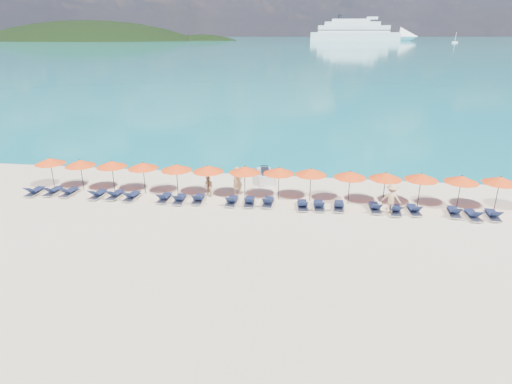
# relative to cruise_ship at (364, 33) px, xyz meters

# --- Properties ---
(ground) EXTENTS (1400.00, 1400.00, 0.00)m
(ground) POSITION_rel_cruise_ship_xyz_m (-59.40, -576.22, -9.75)
(ground) COLOR beige
(sea) EXTENTS (1600.00, 1300.00, 0.01)m
(sea) POSITION_rel_cruise_ship_xyz_m (-59.40, 83.78, -9.74)
(sea) COLOR #1FA9B2
(sea) RESTS_ON ground
(headland_main) EXTENTS (374.00, 242.00, 126.50)m
(headland_main) POSITION_rel_cruise_ship_xyz_m (-359.40, -36.22, -47.75)
(headland_main) COLOR black
(headland_main) RESTS_ON ground
(headland_small) EXTENTS (162.00, 126.00, 85.50)m
(headland_small) POSITION_rel_cruise_ship_xyz_m (-209.40, -16.22, -44.75)
(headland_small) COLOR black
(headland_small) RESTS_ON ground
(cruise_ship) EXTENTS (134.88, 23.86, 37.45)m
(cruise_ship) POSITION_rel_cruise_ship_xyz_m (0.00, 0.00, 0.00)
(cruise_ship) COLOR white
(cruise_ship) RESTS_ON ground
(sailboat_near) EXTENTS (5.55, 1.85, 10.18)m
(sailboat_near) POSITION_rel_cruise_ship_xyz_m (82.08, -107.19, -8.70)
(sailboat_near) COLOR white
(sailboat_near) RESTS_ON ground
(jetski) EXTENTS (1.52, 2.86, 0.97)m
(jetski) POSITION_rel_cruise_ship_xyz_m (-59.54, -567.56, -9.35)
(jetski) COLOR silver
(jetski) RESTS_ON ground
(beachgoer_a) EXTENTS (0.85, 0.78, 1.96)m
(beachgoer_a) POSITION_rel_cruise_ship_xyz_m (-61.01, -570.71, -8.76)
(beachgoer_a) COLOR tan
(beachgoer_a) RESTS_ON ground
(beachgoer_b) EXTENTS (0.80, 0.65, 1.43)m
(beachgoer_b) POSITION_rel_cruise_ship_xyz_m (-62.88, -571.40, -9.03)
(beachgoer_b) COLOR tan
(beachgoer_b) RESTS_ON ground
(beachgoer_c) EXTENTS (1.33, 0.88, 1.90)m
(beachgoer_c) POSITION_rel_cruise_ship_xyz_m (-51.17, -572.55, -8.80)
(beachgoer_c) COLOR tan
(beachgoer_c) RESTS_ON ground
(umbrella_0) EXTENTS (2.10, 2.10, 2.28)m
(umbrella_0) POSITION_rel_cruise_ship_xyz_m (-74.22, -571.26, -7.73)
(umbrella_0) COLOR black
(umbrella_0) RESTS_ON ground
(umbrella_1) EXTENTS (2.10, 2.10, 2.28)m
(umbrella_1) POSITION_rel_cruise_ship_xyz_m (-71.89, -571.42, -7.73)
(umbrella_1) COLOR black
(umbrella_1) RESTS_ON ground
(umbrella_2) EXTENTS (2.10, 2.10, 2.28)m
(umbrella_2) POSITION_rel_cruise_ship_xyz_m (-69.63, -571.35, -7.73)
(umbrella_2) COLOR black
(umbrella_2) RESTS_ON ground
(umbrella_3) EXTENTS (2.10, 2.10, 2.28)m
(umbrella_3) POSITION_rel_cruise_ship_xyz_m (-67.37, -571.39, -7.73)
(umbrella_3) COLOR black
(umbrella_3) RESTS_ON ground
(umbrella_4) EXTENTS (2.10, 2.10, 2.28)m
(umbrella_4) POSITION_rel_cruise_ship_xyz_m (-65.01, -571.47, -7.73)
(umbrella_4) COLOR black
(umbrella_4) RESTS_ON ground
(umbrella_5) EXTENTS (2.10, 2.10, 2.28)m
(umbrella_5) POSITION_rel_cruise_ship_xyz_m (-62.85, -571.46, -7.73)
(umbrella_5) COLOR black
(umbrella_5) RESTS_ON ground
(umbrella_6) EXTENTS (2.10, 2.10, 2.28)m
(umbrella_6) POSITION_rel_cruise_ship_xyz_m (-60.42, -571.32, -7.73)
(umbrella_6) COLOR black
(umbrella_6) RESTS_ON ground
(umbrella_7) EXTENTS (2.10, 2.10, 2.28)m
(umbrella_7) POSITION_rel_cruise_ship_xyz_m (-58.17, -571.24, -7.73)
(umbrella_7) COLOR black
(umbrella_7) RESTS_ON ground
(umbrella_8) EXTENTS (2.10, 2.10, 2.28)m
(umbrella_8) POSITION_rel_cruise_ship_xyz_m (-56.11, -571.19, -7.73)
(umbrella_8) COLOR black
(umbrella_8) RESTS_ON ground
(umbrella_9) EXTENTS (2.10, 2.10, 2.28)m
(umbrella_9) POSITION_rel_cruise_ship_xyz_m (-53.64, -571.41, -7.73)
(umbrella_9) COLOR black
(umbrella_9) RESTS_ON ground
(umbrella_10) EXTENTS (2.10, 2.10, 2.28)m
(umbrella_10) POSITION_rel_cruise_ship_xyz_m (-51.46, -571.39, -7.73)
(umbrella_10) COLOR black
(umbrella_10) RESTS_ON ground
(umbrella_11) EXTENTS (2.10, 2.10, 2.28)m
(umbrella_11) POSITION_rel_cruise_ship_xyz_m (-49.28, -571.25, -7.73)
(umbrella_11) COLOR black
(umbrella_11) RESTS_ON ground
(umbrella_12) EXTENTS (2.10, 2.10, 2.28)m
(umbrella_12) POSITION_rel_cruise_ship_xyz_m (-46.94, -571.39, -7.73)
(umbrella_12) COLOR black
(umbrella_12) RESTS_ON ground
(umbrella_13) EXTENTS (2.10, 2.10, 2.28)m
(umbrella_13) POSITION_rel_cruise_ship_xyz_m (-44.67, -571.24, -7.73)
(umbrella_13) COLOR black
(umbrella_13) RESTS_ON ground
(lounger_0) EXTENTS (0.63, 1.70, 0.66)m
(lounger_0) POSITION_rel_cruise_ship_xyz_m (-74.79, -572.66, -9.51)
(lounger_0) COLOR silver
(lounger_0) RESTS_ON ground
(lounger_1) EXTENTS (0.70, 1.73, 0.66)m
(lounger_1) POSITION_rel_cruise_ship_xyz_m (-73.58, -572.42, -9.51)
(lounger_1) COLOR silver
(lounger_1) RESTS_ON ground
(lounger_2) EXTENTS (0.69, 1.72, 0.66)m
(lounger_2) POSITION_rel_cruise_ship_xyz_m (-72.39, -572.45, -9.51)
(lounger_2) COLOR silver
(lounger_2) RESTS_ON ground
(lounger_3) EXTENTS (0.72, 1.73, 0.66)m
(lounger_3) POSITION_rel_cruise_ship_xyz_m (-70.23, -572.58, -9.51)
(lounger_3) COLOR silver
(lounger_3) RESTS_ON ground
(lounger_4) EXTENTS (0.74, 1.74, 0.66)m
(lounger_4) POSITION_rel_cruise_ship_xyz_m (-69.04, -572.48, -9.51)
(lounger_4) COLOR silver
(lounger_4) RESTS_ON ground
(lounger_5) EXTENTS (0.74, 1.74, 0.66)m
(lounger_5) POSITION_rel_cruise_ship_xyz_m (-67.84, -572.61, -9.51)
(lounger_5) COLOR silver
(lounger_5) RESTS_ON ground
(lounger_6) EXTENTS (0.64, 1.71, 0.66)m
(lounger_6) POSITION_rel_cruise_ship_xyz_m (-65.59, -572.60, -9.51)
(lounger_6) COLOR silver
(lounger_6) RESTS_ON ground
(lounger_7) EXTENTS (0.75, 1.74, 0.66)m
(lounger_7) POSITION_rel_cruise_ship_xyz_m (-64.53, -572.67, -9.51)
(lounger_7) COLOR silver
(lounger_7) RESTS_ON ground
(lounger_8) EXTENTS (0.71, 1.73, 0.66)m
(lounger_8) POSITION_rel_cruise_ship_xyz_m (-63.33, -572.47, -9.51)
(lounger_8) COLOR silver
(lounger_8) RESTS_ON ground
(lounger_9) EXTENTS (0.64, 1.71, 0.66)m
(lounger_9) POSITION_rel_cruise_ship_xyz_m (-61.09, -572.51, -9.51)
(lounger_9) COLOR silver
(lounger_9) RESTS_ON ground
(lounger_10) EXTENTS (0.77, 1.75, 0.66)m
(lounger_10) POSITION_rel_cruise_ship_xyz_m (-59.95, -572.47, -9.51)
(lounger_10) COLOR silver
(lounger_10) RESTS_ON ground
(lounger_11) EXTENTS (0.67, 1.72, 0.66)m
(lounger_11) POSITION_rel_cruise_ship_xyz_m (-58.75, -572.36, -9.51)
(lounger_11) COLOR silver
(lounger_11) RESTS_ON ground
(lounger_12) EXTENTS (0.78, 1.75, 0.66)m
(lounger_12) POSITION_rel_cruise_ship_xyz_m (-56.53, -572.58, -9.51)
(lounger_12) COLOR silver
(lounger_12) RESTS_ON ground
(lounger_13) EXTENTS (0.75, 1.74, 0.66)m
(lounger_13) POSITION_rel_cruise_ship_xyz_m (-55.51, -572.51, -9.51)
(lounger_13) COLOR silver
(lounger_13) RESTS_ON ground
(lounger_14) EXTENTS (0.70, 1.73, 0.66)m
(lounger_14) POSITION_rel_cruise_ship_xyz_m (-54.26, -572.41, -9.51)
(lounger_14) COLOR silver
(lounger_14) RESTS_ON ground
(lounger_15) EXTENTS (0.71, 1.73, 0.66)m
(lounger_15) POSITION_rel_cruise_ship_xyz_m (-52.05, -572.35, -9.51)
(lounger_15) COLOR silver
(lounger_15) RESTS_ON ground
(lounger_16) EXTENTS (0.77, 1.75, 0.66)m
(lounger_16) POSITION_rel_cruise_ship_xyz_m (-50.85, -572.57, -9.51)
(lounger_16) COLOR silver
(lounger_16) RESTS_ON ground
(lounger_17) EXTENTS (0.74, 1.74, 0.66)m
(lounger_17) POSITION_rel_cruise_ship_xyz_m (-49.72, -572.39, -9.51)
(lounger_17) COLOR silver
(lounger_17) RESTS_ON ground
(lounger_18) EXTENTS (0.75, 1.74, 0.66)m
(lounger_18) POSITION_rel_cruise_ship_xyz_m (-47.38, -572.38, -9.51)
(lounger_18) COLOR silver
(lounger_18) RESTS_ON ground
(lounger_19) EXTENTS (0.73, 1.74, 0.66)m
(lounger_19) POSITION_rel_cruise_ship_xyz_m (-46.40, -572.73, -9.51)
(lounger_19) COLOR silver
(lounger_19) RESTS_ON ground
(lounger_20) EXTENTS (0.71, 1.73, 0.66)m
(lounger_20) POSITION_rel_cruise_ship_xyz_m (-45.21, -572.54, -9.51)
(lounger_20) COLOR silver
(lounger_20) RESTS_ON ground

